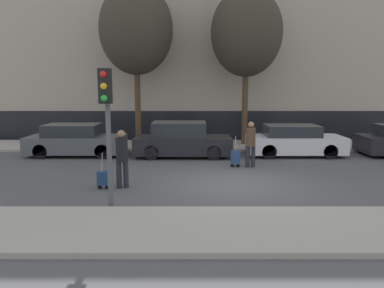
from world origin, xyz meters
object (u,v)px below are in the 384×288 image
at_px(parked_bicycle, 258,136).
at_px(bare_tree_down_street, 245,33).
at_px(parked_car_2, 292,141).
at_px(trolley_right, 234,157).
at_px(trolley_left, 102,178).
at_px(traffic_light, 105,110).
at_px(parked_car_0, 74,141).
at_px(pedestrian_left, 120,155).
at_px(bare_tree_near_crossing, 135,30).
at_px(parked_car_1, 180,141).
at_px(pedestrian_right, 249,141).

relative_size(parked_bicycle, bare_tree_down_street, 0.24).
xyz_separation_m(parked_car_2, trolley_right, (-2.76, -2.29, -0.26)).
distance_m(trolley_left, traffic_light, 2.84).
distance_m(parked_car_0, pedestrian_left, 5.93).
distance_m(parked_car_2, bare_tree_near_crossing, 8.93).
height_order(traffic_light, bare_tree_near_crossing, bare_tree_near_crossing).
height_order(parked_car_1, pedestrian_left, pedestrian_left).
height_order(parked_car_0, trolley_left, parked_car_0).
height_order(pedestrian_right, trolley_right, pedestrian_right).
height_order(trolley_right, traffic_light, traffic_light).
bearing_deg(trolley_right, pedestrian_right, -0.97).
xyz_separation_m(parked_car_1, pedestrian_right, (2.56, -2.11, 0.28)).
bearing_deg(traffic_light, parked_car_0, 112.84).
relative_size(pedestrian_right, bare_tree_down_street, 0.23).
bearing_deg(trolley_right, parked_car_0, 160.45).
bearing_deg(pedestrian_right, trolley_left, -147.24).
bearing_deg(trolley_right, bare_tree_near_crossing, 131.22).
height_order(traffic_light, parked_bicycle, traffic_light).
height_order(parked_car_1, traffic_light, traffic_light).
distance_m(trolley_right, bare_tree_near_crossing, 8.27).
bearing_deg(parked_car_0, pedestrian_right, -18.20).
bearing_deg(parked_car_1, bare_tree_down_street, 42.60).
height_order(parked_car_2, pedestrian_right, pedestrian_right).
xyz_separation_m(parked_car_1, trolley_right, (2.01, -2.10, -0.31)).
distance_m(pedestrian_right, traffic_light, 6.45).
height_order(parked_car_2, trolley_right, parked_car_2).
distance_m(parked_car_1, bare_tree_near_crossing, 6.03).
relative_size(parked_car_1, bare_tree_near_crossing, 0.53).
distance_m(bare_tree_near_crossing, bare_tree_down_street, 5.23).
bearing_deg(traffic_light, pedestrian_right, 49.03).
distance_m(parked_car_1, pedestrian_left, 5.18).
relative_size(trolley_left, trolley_right, 0.92).
xyz_separation_m(pedestrian_left, trolley_right, (3.62, 2.81, -0.61)).
bearing_deg(parked_car_2, trolley_right, -140.24).
bearing_deg(bare_tree_down_street, parked_car_1, -137.40).
bearing_deg(trolley_right, parked_bicycle, 69.94).
xyz_separation_m(parked_car_0, trolley_left, (2.40, -5.25, -0.32)).
distance_m(pedestrian_left, trolley_left, 0.85).
relative_size(parked_car_1, pedestrian_right, 2.40).
xyz_separation_m(trolley_left, parked_bicycle, (5.93, 7.77, 0.18)).
distance_m(parked_car_1, trolley_right, 2.93).
bearing_deg(bare_tree_near_crossing, parked_car_0, -132.92).
xyz_separation_m(parked_car_2, trolley_left, (-6.92, -5.22, -0.31)).
bearing_deg(parked_car_1, parked_bicycle, 36.00).
xyz_separation_m(parked_car_1, parked_bicycle, (3.79, 2.75, -0.18)).
height_order(trolley_right, bare_tree_near_crossing, bare_tree_near_crossing).
distance_m(pedestrian_left, bare_tree_near_crossing, 8.94).
relative_size(parked_car_2, traffic_light, 1.20).
relative_size(parked_car_2, trolley_right, 3.50).
bearing_deg(trolley_left, parked_car_1, 66.86).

